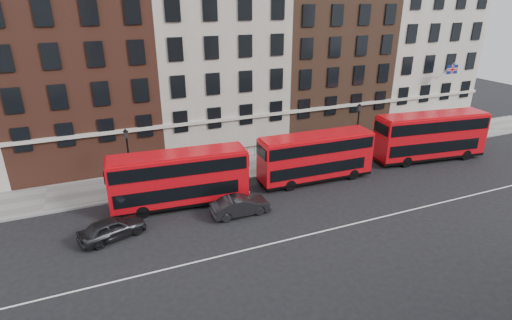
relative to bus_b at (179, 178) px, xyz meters
name	(u,v)px	position (x,y,z in m)	size (l,w,h in m)	color
ground	(291,221)	(6.77, -5.46, -2.33)	(120.00, 120.00, 0.00)	black
pavement	(240,167)	(6.77, 5.04, -2.25)	(80.00, 5.00, 0.15)	gray
kerb	(250,178)	(6.77, 2.54, -2.25)	(80.00, 0.30, 0.16)	gray
road_centre_line	(305,236)	(6.77, -7.46, -2.32)	(70.00, 0.12, 0.01)	white
building_terrace	(210,48)	(6.46, 12.42, 7.91)	(64.00, 11.95, 22.00)	#B4AC9C
bus_b	(179,178)	(0.00, 0.00, 0.00)	(10.49, 3.29, 4.34)	red
bus_c	(315,156)	(11.84, 0.00, -0.05)	(10.19, 2.76, 4.25)	red
bus_d	(430,135)	(24.64, 0.00, 0.18)	(11.35, 4.01, 4.67)	red
car_rear	(112,228)	(-5.19, -2.74, -1.58)	(1.76, 4.37, 1.49)	black
car_front	(240,206)	(3.77, -3.10, -1.60)	(1.53, 4.39, 1.45)	black
lamp_post_left	(129,157)	(-3.14, 3.82, 0.75)	(0.44, 0.44, 5.33)	black
lamp_post_right	(357,127)	(18.60, 3.46, 0.75)	(0.44, 0.44, 5.33)	black
traffic_light	(437,123)	(28.54, 2.91, 0.12)	(0.25, 0.45, 3.27)	black
iron_railings	(232,154)	(6.77, 7.24, -1.68)	(6.60, 0.06, 1.00)	black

